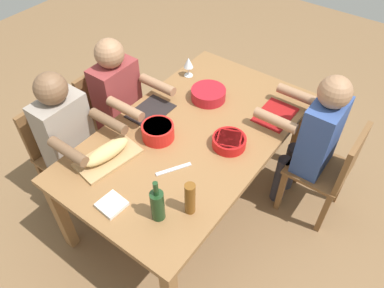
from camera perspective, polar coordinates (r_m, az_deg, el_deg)
The scene contains 20 objects.
ground_plane at distance 3.06m, azimuth -0.00°, elevation -8.32°, with size 8.00×8.00×0.00m, color brown.
dining_table at distance 2.56m, azimuth -0.00°, elevation 0.55°, with size 1.82×1.06×0.74m.
chair_near_right at distance 2.93m, azimuth -19.58°, elevation -0.60°, with size 0.40×0.40×0.85m.
diner_near_right at distance 2.67m, azimuth -18.24°, elevation 0.94°, with size 0.41×0.53×1.20m.
chair_near_center at distance 3.13m, azimuth -12.69°, elevation 4.67°, with size 0.40×0.40×0.85m.
diner_near_center at distance 2.89m, azimuth -10.82°, elevation 6.55°, with size 0.41×0.53×1.20m.
chair_far_left at distance 2.80m, azimuth 20.58°, elevation -3.60°, with size 0.40×0.40×0.85m.
diner_far_left at distance 2.68m, azimuth 18.18°, elevation 1.13°, with size 0.41×0.53×1.20m.
serving_bowl_greens at distance 2.76m, azimuth 2.54°, elevation 7.78°, with size 0.26×0.26×0.08m.
serving_bowl_fruit at distance 2.40m, azimuth 5.75°, elevation 0.44°, with size 0.22×0.22×0.07m.
serving_bowl_pasta at distance 2.44m, azimuth -5.27°, elevation 2.04°, with size 0.21×0.21×0.11m.
cutting_board at distance 2.39m, azimuth -12.80°, elevation -2.11°, with size 0.40×0.22×0.02m, color tan.
bread_loaf at distance 2.35m, azimuth -13.01°, elevation -1.20°, with size 0.32×0.11×0.09m, color tan.
wine_bottle at distance 1.99m, azimuth -5.34°, elevation -9.29°, with size 0.08×0.08×0.29m.
beer_bottle at distance 2.00m, azimuth -0.31°, elevation -8.40°, with size 0.06×0.06×0.22m, color brown.
wine_glass at distance 2.97m, azimuth -0.56°, elevation 12.34°, with size 0.08×0.08×0.17m.
placemat_near_center at distance 2.69m, azimuth -6.40°, elevation 5.04°, with size 0.32×0.23×0.01m, color black.
placemat_far_left at distance 2.71m, azimuth 12.72°, elevation 4.45°, with size 0.32×0.23×0.01m, color maroon.
carving_knife at distance 2.28m, azimuth -2.86°, elevation -3.89°, with size 0.23×0.02×0.01m, color silver.
napkin_stack at distance 2.15m, azimuth -12.27°, elevation -9.10°, with size 0.14×0.14×0.02m, color white.
Camera 1 is at (1.47, 1.08, 2.46)m, focal length 34.61 mm.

